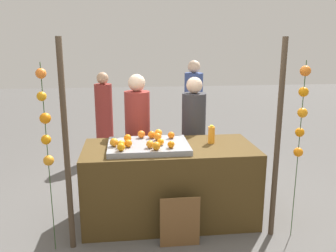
% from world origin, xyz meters
% --- Properties ---
extents(ground_plane, '(24.00, 24.00, 0.00)m').
position_xyz_m(ground_plane, '(0.00, 0.00, 0.00)').
color(ground_plane, '#565451').
extents(stall_counter, '(1.92, 0.88, 0.87)m').
position_xyz_m(stall_counter, '(0.00, 0.00, 0.44)').
color(stall_counter, '#4C3819').
rests_on(stall_counter, ground_plane).
extents(orange_tray, '(0.88, 0.64, 0.06)m').
position_xyz_m(orange_tray, '(-0.24, -0.05, 0.90)').
color(orange_tray, gray).
rests_on(orange_tray, stall_counter).
extents(orange_0, '(0.08, 0.08, 0.08)m').
position_xyz_m(orange_0, '(0.03, 0.12, 0.97)').
color(orange_0, orange).
rests_on(orange_0, orange_tray).
extents(orange_1, '(0.09, 0.09, 0.09)m').
position_xyz_m(orange_1, '(-0.31, 0.18, 0.98)').
color(orange_1, orange).
rests_on(orange_1, orange_tray).
extents(orange_2, '(0.08, 0.08, 0.08)m').
position_xyz_m(orange_2, '(-0.46, -0.17, 0.97)').
color(orange_2, orange).
rests_on(orange_2, orange_tray).
extents(orange_3, '(0.09, 0.09, 0.09)m').
position_xyz_m(orange_3, '(-0.10, 0.21, 0.98)').
color(orange_3, orange).
rests_on(orange_3, orange_tray).
extents(orange_4, '(0.08, 0.08, 0.08)m').
position_xyz_m(orange_4, '(-0.01, -0.25, 0.97)').
color(orange_4, orange).
rests_on(orange_4, orange_tray).
extents(orange_5, '(0.08, 0.08, 0.08)m').
position_xyz_m(orange_5, '(-0.53, -0.29, 0.97)').
color(orange_5, orange).
rests_on(orange_5, orange_tray).
extents(orange_6, '(0.08, 0.08, 0.08)m').
position_xyz_m(orange_6, '(-0.46, 0.04, 0.97)').
color(orange_6, orange).
rests_on(orange_6, orange_tray).
extents(orange_7, '(0.08, 0.08, 0.08)m').
position_xyz_m(orange_7, '(-0.13, 0.05, 0.98)').
color(orange_7, orange).
rests_on(orange_7, orange_tray).
extents(orange_8, '(0.07, 0.07, 0.07)m').
position_xyz_m(orange_8, '(-0.11, -0.14, 0.97)').
color(orange_8, orange).
rests_on(orange_8, orange_tray).
extents(orange_9, '(0.09, 0.09, 0.09)m').
position_xyz_m(orange_9, '(-0.61, -0.12, 0.98)').
color(orange_9, orange).
rests_on(orange_9, orange_tray).
extents(orange_10, '(0.08, 0.08, 0.08)m').
position_xyz_m(orange_10, '(-0.53, -0.18, 0.97)').
color(orange_10, orange).
rests_on(orange_10, orange_tray).
extents(orange_11, '(0.08, 0.08, 0.08)m').
position_xyz_m(orange_11, '(-0.23, -0.22, 0.97)').
color(orange_11, orange).
rests_on(orange_11, orange_tray).
extents(orange_12, '(0.09, 0.09, 0.09)m').
position_xyz_m(orange_12, '(-0.18, -0.30, 0.98)').
color(orange_12, orange).
rests_on(orange_12, orange_tray).
extents(orange_13, '(0.09, 0.09, 0.09)m').
position_xyz_m(orange_13, '(-0.19, 0.15, 0.98)').
color(orange_13, orange).
rests_on(orange_13, orange_tray).
extents(juice_bottle, '(0.08, 0.08, 0.21)m').
position_xyz_m(juice_bottle, '(0.49, 0.08, 0.97)').
color(juice_bottle, orange).
rests_on(juice_bottle, stall_counter).
extents(chalkboard_sign, '(0.40, 0.03, 0.54)m').
position_xyz_m(chalkboard_sign, '(0.03, -0.59, 0.26)').
color(chalkboard_sign, brown).
rests_on(chalkboard_sign, ground_plane).
extents(vendor_left, '(0.32, 0.32, 1.62)m').
position_xyz_m(vendor_left, '(-0.33, 0.71, 0.75)').
color(vendor_left, maroon).
rests_on(vendor_left, ground_plane).
extents(vendor_right, '(0.31, 0.31, 1.57)m').
position_xyz_m(vendor_right, '(0.41, 0.73, 0.73)').
color(vendor_right, '#333338').
rests_on(vendor_right, ground_plane).
extents(crowd_person_0, '(0.30, 0.30, 1.50)m').
position_xyz_m(crowd_person_0, '(-0.86, 2.37, 0.70)').
color(crowd_person_0, maroon).
rests_on(crowd_person_0, ground_plane).
extents(crowd_person_1, '(0.34, 0.34, 1.68)m').
position_xyz_m(crowd_person_1, '(0.75, 2.56, 0.78)').
color(crowd_person_1, '#384C8C').
rests_on(crowd_person_1, ground_plane).
extents(canopy_post_left, '(0.06, 0.06, 2.07)m').
position_xyz_m(canopy_post_left, '(-1.04, -0.48, 1.03)').
color(canopy_post_left, '#473828').
rests_on(canopy_post_left, ground_plane).
extents(canopy_post_right, '(0.06, 0.06, 2.07)m').
position_xyz_m(canopy_post_right, '(1.04, -0.48, 1.03)').
color(canopy_post_right, '#473828').
rests_on(canopy_post_right, ground_plane).
extents(garland_strand_left, '(0.11, 0.10, 1.84)m').
position_xyz_m(garland_strand_left, '(-1.21, -0.51, 1.31)').
color(garland_strand_left, '#2D4C23').
rests_on(garland_strand_left, ground_plane).
extents(garland_strand_right, '(0.11, 0.11, 1.84)m').
position_xyz_m(garland_strand_right, '(1.24, -0.53, 1.36)').
color(garland_strand_right, '#2D4C23').
rests_on(garland_strand_right, ground_plane).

